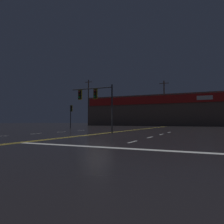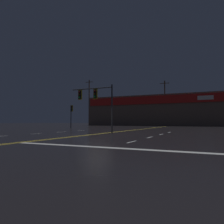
# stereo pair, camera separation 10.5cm
# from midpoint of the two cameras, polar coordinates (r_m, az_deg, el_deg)

# --- Properties ---
(ground_plane) EXTENTS (200.00, 200.00, 0.00)m
(ground_plane) POSITION_cam_midpoint_polar(r_m,az_deg,el_deg) (18.69, -3.81, -5.77)
(ground_plane) COLOR black
(road_markings) EXTENTS (15.12, 60.00, 0.01)m
(road_markings) POSITION_cam_midpoint_polar(r_m,az_deg,el_deg) (16.77, -3.47, -6.14)
(road_markings) COLOR gold
(road_markings) RESTS_ON ground
(traffic_signal_median) EXTENTS (4.45, 0.36, 4.52)m
(traffic_signal_median) POSITION_cam_midpoint_polar(r_m,az_deg,el_deg) (21.14, -4.57, 3.89)
(traffic_signal_median) COLOR #38383D
(traffic_signal_median) RESTS_ON ground
(traffic_signal_corner_northwest) EXTENTS (0.42, 0.36, 3.60)m
(traffic_signal_corner_northwest) POSITION_cam_midpoint_polar(r_m,az_deg,el_deg) (34.60, -10.48, 0.18)
(traffic_signal_corner_northwest) COLOR #38383D
(traffic_signal_corner_northwest) RESTS_ON ground
(building_backdrop) EXTENTS (43.10, 10.23, 7.49)m
(building_backdrop) POSITION_cam_midpoint_polar(r_m,az_deg,el_deg) (56.70, 15.84, 0.35)
(building_backdrop) COLOR brown
(building_backdrop) RESTS_ON ground
(utility_pole_row) EXTENTS (45.77, 0.26, 12.49)m
(utility_pole_row) POSITION_cam_midpoint_polar(r_m,az_deg,el_deg) (52.76, 12.87, 2.70)
(utility_pole_row) COLOR #4C3828
(utility_pole_row) RESTS_ON ground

